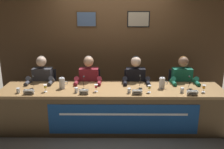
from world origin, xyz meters
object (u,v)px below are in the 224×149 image
water_cup_far_left (18,91)px  nameplate_far_right (192,93)px  chair_center_left (90,93)px  chair_far_right (179,93)px  microphone_center_left (83,85)px  nameplate_center_right (137,92)px  panelist_far_left (42,83)px  water_cup_center_right (129,91)px  nameplate_center_left (84,92)px  chair_center_right (134,93)px  juice_glass_center_left (96,87)px  panelist_center_right (136,83)px  nameplate_far_left (29,92)px  panelist_center_left (89,83)px  water_pitcher_left_side (62,83)px  chair_far_left (46,93)px  panelist_far_right (182,83)px  juice_glass_center_right (149,87)px  microphone_center_right (140,84)px  juice_glass_far_left (45,87)px  water_pitcher_right_side (162,83)px  microphone_far_left (32,85)px  microphone_far_right (190,85)px  juice_glass_far_right (204,87)px  conference_table (112,103)px  water_cup_far_right (182,90)px  water_cup_center_left (76,90)px

water_cup_far_left → nameplate_far_right: bearing=-1.6°
chair_center_left → chair_far_right: bearing=0.0°
microphone_center_left → nameplate_center_right: 0.93m
panelist_far_left → water_cup_center_right: 1.73m
nameplate_center_left → microphone_center_left: size_ratio=0.70×
chair_center_right → juice_glass_center_left: bearing=-133.4°
panelist_center_right → nameplate_center_left: bearing=-143.1°
panelist_far_left → nameplate_far_right: 2.73m
nameplate_far_left → panelist_center_left: size_ratio=0.14×
chair_center_left → nameplate_center_left: chair_center_left is taller
nameplate_center_right → water_pitcher_left_side: water_pitcher_left_side is taller
juice_glass_center_left → nameplate_center_right: bearing=-11.5°
chair_far_left → panelist_center_left: (0.89, -0.20, 0.28)m
nameplate_far_left → panelist_far_right: bearing=14.3°
juice_glass_center_right → water_cup_center_right: size_ratio=1.46×
nameplate_far_left → juice_glass_center_left: bearing=7.1°
nameplate_center_left → microphone_center_right: bearing=16.7°
juice_glass_far_left → water_pitcher_left_side: water_pitcher_left_side is taller
microphone_center_right → water_pitcher_right_side: (0.38, 0.02, 0.02)m
panelist_center_left → microphone_center_right: size_ratio=5.60×
microphone_far_left → microphone_far_right: (2.72, 0.01, 0.00)m
juice_glass_far_left → juice_glass_center_left: 0.85m
nameplate_center_left → microphone_far_right: microphone_far_right is taller
juice_glass_far_left → water_pitcher_right_side: 1.99m
water_cup_far_left → juice_glass_far_right: size_ratio=0.69×
juice_glass_center_right → water_pitcher_left_side: bearing=172.7°
chair_center_right → juice_glass_far_right: chair_center_right is taller
juice_glass_far_left → water_cup_far_left: bearing=-172.2°
conference_table → water_cup_far_right: 1.19m
water_pitcher_left_side → microphone_center_right: bearing=0.1°
panelist_center_left → juice_glass_far_right: panelist_center_left is taller
juice_glass_far_left → chair_center_right: bearing=26.2°
microphone_far_left → nameplate_far_left: bearing=-84.1°
water_cup_far_left → microphone_center_right: 2.05m
nameplate_far_right → juice_glass_far_right: juice_glass_far_right is taller
water_cup_center_left → microphone_center_left: (0.10, 0.16, 0.04)m
chair_far_left → microphone_far_right: microphone_far_right is taller
juice_glass_far_left → juice_glass_center_right: same height
chair_far_left → water_cup_far_left: size_ratio=10.38×
chair_far_left → nameplate_far_left: size_ratio=5.17×
panelist_center_right → nameplate_far_right: (0.86, -0.71, 0.08)m
water_cup_center_right → conference_table: bearing=158.4°
water_cup_center_left → panelist_far_right: 2.01m
nameplate_far_left → panelist_center_left: (0.91, 0.69, -0.08)m
nameplate_far_left → water_cup_far_right: size_ratio=2.01×
microphone_center_right → water_pitcher_left_side: size_ratio=1.03×
chair_far_left → microphone_center_left: (0.84, -0.64, 0.39)m
panelist_far_left → chair_center_right: bearing=6.4°
water_cup_far_left → water_pitcher_right_side: (2.41, 0.25, 0.06)m
juice_glass_far_left → panelist_center_right: 1.66m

